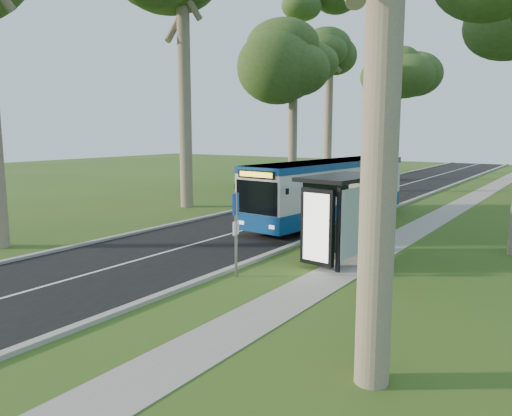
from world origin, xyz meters
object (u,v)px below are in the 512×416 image
at_px(bus_stop_sign, 236,225).
at_px(litter_bin, 333,237).
at_px(bus_shelter, 341,203).
at_px(bus, 329,190).
at_px(car_white, 304,182).
at_px(car_silver, 355,172).

distance_m(bus_stop_sign, litter_bin, 4.94).
bearing_deg(bus_shelter, bus, 124.51).
xyz_separation_m(bus_stop_sign, car_white, (-8.63, 20.16, -0.86)).
height_order(bus_stop_sign, car_white, bus_stop_sign).
distance_m(bus_shelter, car_silver, 29.32).
distance_m(bus, bus_shelter, 8.13).
distance_m(bus, car_white, 11.99).
bearing_deg(bus_shelter, car_white, 128.15).
xyz_separation_m(litter_bin, car_silver, (-9.99, 25.66, 0.21)).
xyz_separation_m(bus_stop_sign, bus_shelter, (2.06, 3.20, 0.47)).
height_order(bus_stop_sign, bus_shelter, bus_shelter).
relative_size(bus, car_silver, 2.55).
xyz_separation_m(bus, litter_bin, (2.90, -5.63, -1.03)).
height_order(car_white, car_silver, car_white).
bearing_deg(bus, car_silver, 114.98).
distance_m(bus_shelter, litter_bin, 2.39).
bearing_deg(litter_bin, bus, 117.24).
distance_m(bus_stop_sign, bus_shelter, 3.83).
relative_size(bus_stop_sign, bus_shelter, 0.73).
height_order(bus, bus_shelter, bus).
bearing_deg(bus_stop_sign, car_silver, 97.87).
relative_size(bus_shelter, car_silver, 0.80).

